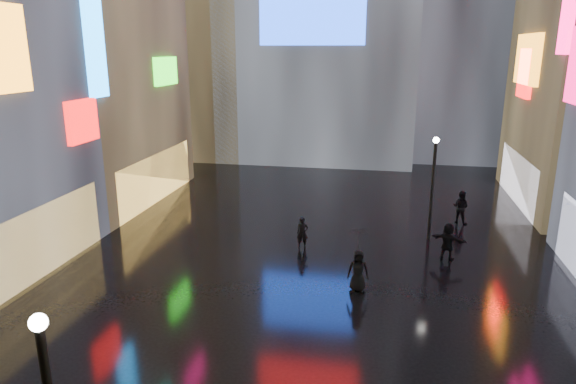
# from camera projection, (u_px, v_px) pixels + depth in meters

# --- Properties ---
(ground) EXTENTS (140.00, 140.00, 0.00)m
(ground) POSITION_uv_depth(u_px,v_px,m) (319.00, 248.00, 24.75)
(ground) COLOR black
(ground) RESTS_ON ground
(building_left_far) EXTENTS (10.28, 12.00, 22.00)m
(building_left_far) POSITION_uv_depth(u_px,v_px,m) (68.00, 19.00, 30.38)
(building_left_far) COLOR black
(building_left_far) RESTS_ON ground
(tower_flank_left) EXTENTS (10.00, 10.00, 26.00)m
(tower_flank_left) POSITION_uv_depth(u_px,v_px,m) (196.00, 4.00, 44.60)
(tower_flank_left) COLOR black
(tower_flank_left) RESTS_ON ground
(lamp_far) EXTENTS (0.30, 0.30, 5.20)m
(lamp_far) POSITION_uv_depth(u_px,v_px,m) (433.00, 183.00, 25.07)
(lamp_far) COLOR black
(lamp_far) RESTS_ON ground
(pedestrian_4) EXTENTS (0.88, 0.61, 1.70)m
(pedestrian_4) POSITION_uv_depth(u_px,v_px,m) (358.00, 271.00, 20.16)
(pedestrian_4) COLOR black
(pedestrian_4) RESTS_ON ground
(pedestrian_5) EXTENTS (1.67, 1.12, 1.73)m
(pedestrian_5) POSITION_uv_depth(u_px,v_px,m) (448.00, 241.00, 23.19)
(pedestrian_5) COLOR black
(pedestrian_5) RESTS_ON ground
(pedestrian_6) EXTENTS (0.63, 0.49, 1.53)m
(pedestrian_6) POSITION_uv_depth(u_px,v_px,m) (302.00, 233.00, 24.53)
(pedestrian_6) COLOR black
(pedestrian_6) RESTS_ON ground
(pedestrian_7) EXTENTS (1.10, 1.02, 1.82)m
(pedestrian_7) POSITION_uv_depth(u_px,v_px,m) (461.00, 207.00, 28.05)
(pedestrian_7) COLOR black
(pedestrian_7) RESTS_ON ground
(umbrella_2) EXTENTS (1.34, 1.33, 0.90)m
(umbrella_2) POSITION_uv_depth(u_px,v_px,m) (359.00, 240.00, 19.81)
(umbrella_2) COLOR black
(umbrella_2) RESTS_ON pedestrian_4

